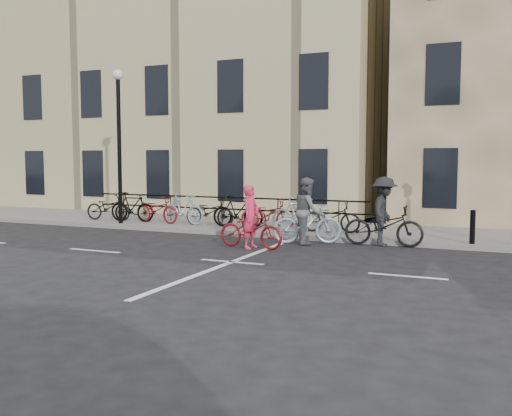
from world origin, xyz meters
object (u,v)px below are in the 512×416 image
at_px(cyclist_pink, 251,226).
at_px(cyclist_grey, 307,217).
at_px(cyclist_dark, 384,219).
at_px(lamp_post, 119,127).

height_order(cyclist_pink, cyclist_grey, cyclist_grey).
relative_size(cyclist_pink, cyclist_grey, 0.98).
height_order(cyclist_grey, cyclist_dark, cyclist_dark).
distance_m(lamp_post, cyclist_pink, 7.10).
xyz_separation_m(cyclist_pink, cyclist_grey, (1.14, 1.35, 0.17)).
xyz_separation_m(cyclist_grey, cyclist_dark, (2.05, 0.48, -0.01)).
distance_m(cyclist_pink, cyclist_grey, 1.78).
relative_size(cyclist_grey, cyclist_dark, 0.92).
distance_m(cyclist_pink, cyclist_dark, 3.68).
bearing_deg(lamp_post, cyclist_dark, -3.10).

